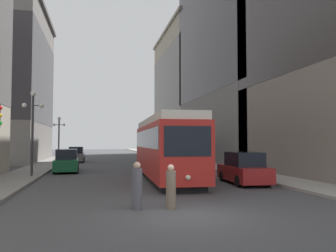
{
  "coord_description": "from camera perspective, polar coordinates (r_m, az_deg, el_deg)",
  "views": [
    {
      "loc": [
        -3.05,
        -10.72,
        2.42
      ],
      "look_at": [
        0.39,
        5.26,
        3.18
      ],
      "focal_mm": 35.96,
      "sensor_mm": 36.0,
      "label": 1
    }
  ],
  "objects": [
    {
      "name": "parked_car_left_mid",
      "position": [
        28.33,
        -16.8,
        -5.75
      ],
      "size": [
        2.03,
        4.76,
        1.82
      ],
      "rotation": [
        0.0,
        0.0,
        0.04
      ],
      "color": "black",
      "rests_on": "ground"
    },
    {
      "name": "sidewalk_left",
      "position": [
        51.02,
        -17.79,
        -5.19
      ],
      "size": [
        2.79,
        120.0,
        0.15
      ],
      "primitive_type": "cube",
      "color": "gray",
      "rests_on": "ground"
    },
    {
      "name": "lamp_post_left_far",
      "position": [
        40.78,
        -18.01,
        -0.95
      ],
      "size": [
        1.41,
        0.36,
        5.15
      ],
      "color": "#333338",
      "rests_on": "sidewalk_left"
    },
    {
      "name": "streetcar",
      "position": [
        21.49,
        -0.47,
        -3.53
      ],
      "size": [
        3.08,
        12.71,
        3.89
      ],
      "rotation": [
        0.0,
        0.0,
        -0.04
      ],
      "color": "black",
      "rests_on": "ground"
    },
    {
      "name": "lamp_post_left_near",
      "position": [
        24.37,
        -21.97,
        0.96
      ],
      "size": [
        1.41,
        0.36,
        5.71
      ],
      "color": "#333338",
      "rests_on": "sidewalk_left"
    },
    {
      "name": "sidewalk_right",
      "position": [
        51.96,
        0.16,
        -5.27
      ],
      "size": [
        2.79,
        120.0,
        0.15
      ],
      "primitive_type": "cube",
      "color": "gray",
      "rests_on": "ground"
    },
    {
      "name": "building_right_corner",
      "position": [
        63.64,
        4.54,
        5.85
      ],
      "size": [
        11.89,
        23.74,
        23.05
      ],
      "color": "gray",
      "rests_on": "ground"
    },
    {
      "name": "parked_car_right_far",
      "position": [
        20.0,
        12.72,
        -7.13
      ],
      "size": [
        2.06,
        4.45,
        1.82
      ],
      "rotation": [
        0.0,
        0.0,
        3.09
      ],
      "color": "black",
      "rests_on": "ground"
    },
    {
      "name": "pedestrian_crossing_far",
      "position": [
        12.32,
        -5.29,
        -10.27
      ],
      "size": [
        0.38,
        0.38,
        1.69
      ],
      "rotation": [
        0.0,
        0.0,
        5.09
      ],
      "color": "#4C4C56",
      "rests_on": "ground"
    },
    {
      "name": "ground_plane",
      "position": [
        11.4,
        3.78,
        -14.91
      ],
      "size": [
        200.0,
        200.0,
        0.0
      ],
      "primitive_type": "plane",
      "color": "#424244"
    },
    {
      "name": "transit_bus",
      "position": [
        36.13,
        0.46,
        -3.43
      ],
      "size": [
        2.94,
        11.29,
        3.45
      ],
      "rotation": [
        0.0,
        0.0,
        -0.03
      ],
      "color": "black",
      "rests_on": "ground"
    },
    {
      "name": "building_right_far",
      "position": [
        44.03,
        12.54,
        16.1
      ],
      "size": [
        10.75,
        23.92,
        32.09
      ],
      "color": "slate",
      "rests_on": "ground"
    },
    {
      "name": "pedestrian_crossing_near",
      "position": [
        12.32,
        0.5,
        -10.49
      ],
      "size": [
        0.36,
        0.36,
        1.6
      ],
      "rotation": [
        0.0,
        0.0,
        0.52
      ],
      "color": "#6B5B4C",
      "rests_on": "ground"
    },
    {
      "name": "parked_car_left_near",
      "position": [
        41.74,
        -15.3,
        -4.75
      ],
      "size": [
        1.89,
        4.29,
        1.82
      ],
      "rotation": [
        0.0,
        0.0,
        -0.0
      ],
      "color": "black",
      "rests_on": "ground"
    }
  ]
}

